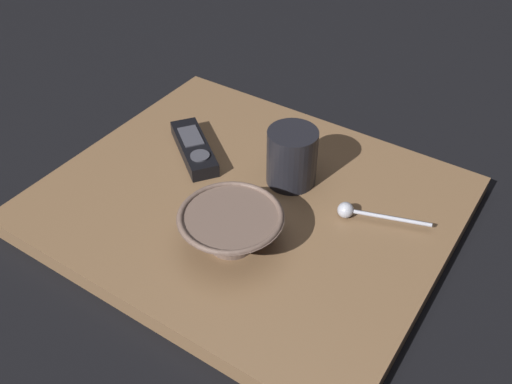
# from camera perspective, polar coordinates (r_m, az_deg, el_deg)

# --- Properties ---
(ground_plane) EXTENTS (6.00, 6.00, 0.00)m
(ground_plane) POSITION_cam_1_polar(r_m,az_deg,el_deg) (0.92, -0.84, -1.92)
(ground_plane) COLOR black
(table) EXTENTS (0.62, 0.53, 0.03)m
(table) POSITION_cam_1_polar(r_m,az_deg,el_deg) (0.91, -0.85, -1.22)
(table) COLOR brown
(table) RESTS_ON ground
(cereal_bowl) EXTENTS (0.15, 0.15, 0.06)m
(cereal_bowl) POSITION_cam_1_polar(r_m,az_deg,el_deg) (0.81, -2.53, -3.50)
(cereal_bowl) COLOR brown
(cereal_bowl) RESTS_ON table
(coffee_mug) EXTENTS (0.08, 0.08, 0.10)m
(coffee_mug) POSITION_cam_1_polar(r_m,az_deg,el_deg) (0.91, 3.63, 3.55)
(coffee_mug) COLOR black
(coffee_mug) RESTS_ON table
(teaspoon) EXTENTS (0.14, 0.06, 0.03)m
(teaspoon) POSITION_cam_1_polar(r_m,az_deg,el_deg) (0.87, 9.96, -1.96)
(teaspoon) COLOR #A3A5B2
(teaspoon) RESTS_ON table
(tv_remote_near) EXTENTS (0.15, 0.13, 0.03)m
(tv_remote_near) POSITION_cam_1_polar(r_m,az_deg,el_deg) (0.99, -6.26, 4.42)
(tv_remote_near) COLOR black
(tv_remote_near) RESTS_ON table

